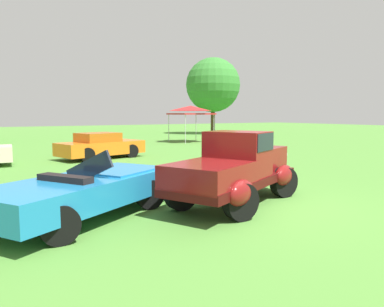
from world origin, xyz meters
TOP-DOWN VIEW (x-y plane):
  - ground_plane at (0.00, 0.00)m, footprint 120.00×120.00m
  - feature_pickup_truck at (-0.38, 0.42)m, footprint 4.41×3.11m
  - neighbor_convertible at (-3.73, 1.09)m, footprint 4.51×3.60m
  - show_car_orange at (-0.25, 10.76)m, footprint 4.31×2.65m
  - canopy_tent_left_field at (8.77, 17.23)m, footprint 2.72×2.72m
  - treeline_center at (16.74, 25.73)m, footprint 5.65×5.65m

SIDE VIEW (x-z plane):
  - ground_plane at x=0.00m, z-range 0.00..0.00m
  - neighbor_convertible at x=-3.73m, z-range -0.12..1.28m
  - show_car_orange at x=-0.25m, z-range -0.01..1.21m
  - feature_pickup_truck at x=-0.38m, z-range 0.01..1.71m
  - canopy_tent_left_field at x=8.77m, z-range 1.07..3.78m
  - treeline_center at x=16.74m, z-range 1.13..9.05m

